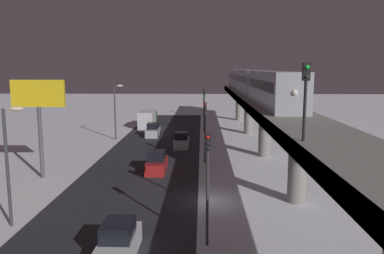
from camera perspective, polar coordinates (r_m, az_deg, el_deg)
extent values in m
plane|color=white|center=(29.78, 2.17, -10.81)|extent=(240.00, 240.00, 0.00)
cube|color=#28282D|center=(30.33, -9.75, -10.56)|extent=(11.00, 106.38, 0.01)
cube|color=gray|center=(29.24, 15.53, 0.25)|extent=(5.00, 106.38, 0.80)
cube|color=#38383D|center=(28.76, 10.92, 0.27)|extent=(0.24, 104.25, 0.80)
cylinder|color=gray|center=(74.35, 6.98, 3.07)|extent=(1.40, 1.40, 5.41)
cylinder|color=gray|center=(59.33, 8.36, 1.62)|extent=(1.40, 1.40, 5.41)
cylinder|color=gray|center=(44.44, 10.67, -0.82)|extent=(1.40, 1.40, 5.41)
cylinder|color=gray|center=(29.84, 15.28, -5.66)|extent=(1.40, 1.40, 5.41)
cube|color=#999EA8|center=(39.65, 11.87, 5.58)|extent=(2.90, 18.00, 3.40)
cube|color=black|center=(39.63, 11.88, 6.17)|extent=(2.94, 16.20, 0.90)
cube|color=#999EA8|center=(58.03, 8.58, 6.61)|extent=(2.90, 18.00, 3.40)
cube|color=black|center=(58.02, 8.59, 7.01)|extent=(2.94, 16.20, 0.90)
cube|color=#999EA8|center=(76.51, 6.88, 7.13)|extent=(2.90, 18.00, 3.40)
cube|color=black|center=(76.50, 6.88, 7.44)|extent=(2.94, 16.20, 0.90)
sphere|color=white|center=(30.79, 14.88, 4.94)|extent=(0.44, 0.44, 0.44)
cylinder|color=black|center=(20.58, 16.24, 2.38)|extent=(0.16, 0.16, 3.20)
cube|color=black|center=(20.47, 16.47, 7.81)|extent=(0.36, 0.28, 0.90)
sphere|color=#19F23F|center=(20.31, 16.61, 8.45)|extent=(0.22, 0.22, 0.22)
sphere|color=#333333|center=(20.32, 16.56, 7.15)|extent=(0.22, 0.22, 0.22)
cube|color=#B2B2B7|center=(57.01, -5.76, -0.81)|extent=(1.80, 4.06, 1.10)
cube|color=black|center=(56.85, -5.78, 0.17)|extent=(1.58, 1.95, 0.87)
cylinder|color=black|center=(55.72, -5.05, -1.26)|extent=(0.20, 0.64, 0.64)
cylinder|color=black|center=(55.94, -6.79, -1.25)|extent=(0.20, 0.64, 0.64)
cylinder|color=black|center=(58.18, -4.77, -0.83)|extent=(0.20, 0.64, 0.64)
cylinder|color=black|center=(58.39, -6.44, -0.82)|extent=(0.20, 0.64, 0.64)
cube|color=silver|center=(21.77, -10.76, -17.04)|extent=(1.80, 4.47, 1.10)
cube|color=black|center=(21.36, -10.84, -14.66)|extent=(1.58, 2.15, 0.87)
cube|color=#A51E1E|center=(37.87, -5.22, -5.69)|extent=(1.80, 4.42, 1.10)
cube|color=black|center=(37.64, -5.25, -4.23)|extent=(1.58, 2.12, 0.87)
cube|color=#B2B2B7|center=(48.74, -1.57, -2.40)|extent=(1.80, 4.02, 1.10)
cube|color=black|center=(48.56, -1.58, -1.26)|extent=(1.58, 1.93, 0.87)
cube|color=#2D6038|center=(68.63, -6.20, 1.35)|extent=(2.30, 2.20, 2.40)
cube|color=silver|center=(64.88, -6.65, 1.09)|extent=(2.40, 5.00, 2.80)
cylinder|color=#2D2D2D|center=(21.94, 2.27, -10.46)|extent=(0.16, 0.16, 5.50)
cube|color=black|center=(21.10, 2.32, -2.23)|extent=(0.32, 0.32, 0.90)
sphere|color=red|center=(20.87, 2.33, -1.51)|extent=(0.20, 0.20, 0.20)
sphere|color=black|center=(20.92, 2.33, -2.32)|extent=(0.20, 0.20, 0.20)
sphere|color=black|center=(20.98, 2.32, -3.12)|extent=(0.20, 0.20, 0.20)
cylinder|color=#2D2D2D|center=(40.54, 1.92, -1.52)|extent=(0.16, 0.16, 5.50)
cube|color=black|center=(40.09, 1.94, 2.99)|extent=(0.32, 0.32, 0.90)
sphere|color=red|center=(39.88, 1.95, 3.39)|extent=(0.20, 0.20, 0.20)
sphere|color=black|center=(39.91, 1.95, 2.96)|extent=(0.20, 0.20, 0.20)
sphere|color=black|center=(39.94, 1.94, 2.53)|extent=(0.20, 0.20, 0.20)
cylinder|color=#2D2D2D|center=(59.50, 1.79, 1.77)|extent=(0.16, 0.16, 5.50)
cube|color=black|center=(59.20, 1.81, 4.85)|extent=(0.32, 0.32, 0.90)
sphere|color=black|center=(59.00, 1.81, 5.12)|extent=(0.20, 0.20, 0.20)
sphere|color=black|center=(59.02, 1.81, 4.83)|extent=(0.20, 0.20, 0.20)
sphere|color=#19E53F|center=(59.04, 1.81, 4.54)|extent=(0.20, 0.20, 0.20)
cylinder|color=#2D2D2D|center=(78.57, 1.73, 3.46)|extent=(0.16, 0.16, 5.50)
cube|color=black|center=(78.34, 1.74, 5.80)|extent=(0.32, 0.32, 0.90)
sphere|color=black|center=(78.15, 1.74, 6.01)|extent=(0.20, 0.20, 0.20)
sphere|color=yellow|center=(78.16, 1.74, 5.79)|extent=(0.20, 0.20, 0.20)
sphere|color=black|center=(78.18, 1.74, 5.57)|extent=(0.20, 0.20, 0.20)
cylinder|color=#4C4C51|center=(37.52, -21.35, -2.17)|extent=(0.36, 0.36, 6.50)
cube|color=yellow|center=(36.99, -21.73, 4.61)|extent=(4.80, 0.30, 2.40)
cylinder|color=#38383D|center=(26.77, -25.52, -5.55)|extent=(0.20, 0.20, 7.50)
ellipsoid|color=#F4E5B2|center=(25.80, -24.48, 2.48)|extent=(0.90, 0.44, 0.30)
cylinder|color=#38383D|center=(54.78, -11.26, 2.06)|extent=(0.20, 0.20, 7.50)
ellipsoid|color=#F4E5B2|center=(54.31, -10.55, 5.99)|extent=(0.90, 0.44, 0.30)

